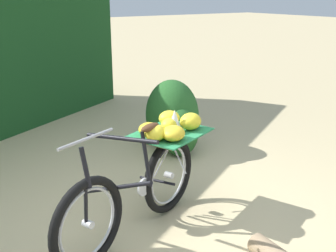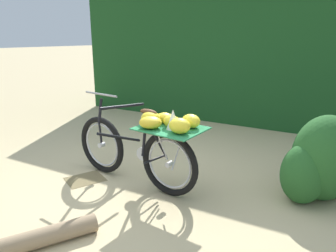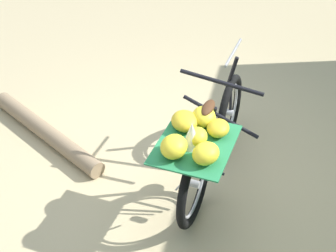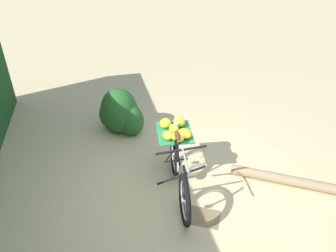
% 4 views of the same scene
% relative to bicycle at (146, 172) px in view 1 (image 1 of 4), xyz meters
% --- Properties ---
extents(ground_plane, '(60.00, 60.00, 0.00)m').
position_rel_bicycle_xyz_m(ground_plane, '(-0.18, -0.03, -0.53)').
color(ground_plane, '#C6B284').
extents(bicycle, '(0.98, 1.76, 1.03)m').
position_rel_bicycle_xyz_m(bicycle, '(0.00, 0.00, 0.00)').
color(bicycle, black).
rests_on(bicycle, ground_plane).
extents(shrub_cluster, '(0.98, 0.67, 0.93)m').
position_rel_bicycle_xyz_m(shrub_cluster, '(1.47, -1.28, -0.12)').
color(shrub_cluster, '#235623').
rests_on(shrub_cluster, ground_plane).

